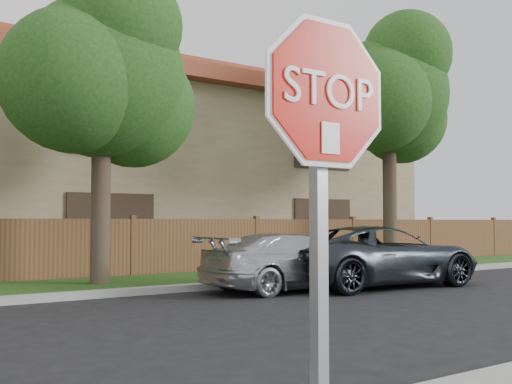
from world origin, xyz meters
TOP-DOWN VIEW (x-y plane):
  - tree_mid at (2.52, 9.57)m, footprint 4.80×3.90m
  - tree_right at (12.02, 9.57)m, footprint 4.80×3.90m
  - stop_sign at (-0.41, -1.48)m, footprint 1.01×0.13m
  - sedan_right at (5.97, 6.97)m, footprint 4.37×1.79m
  - sedan_far_right at (8.17, 6.49)m, footprint 5.26×2.69m

SIDE VIEW (x-z plane):
  - sedan_right at x=5.97m, z-range 0.00..1.27m
  - sedan_far_right at x=8.17m, z-range 0.00..1.42m
  - stop_sign at x=-0.41m, z-range 0.55..3.11m
  - tree_mid at x=2.52m, z-range 1.20..8.55m
  - tree_right at x=12.02m, z-range 1.47..9.67m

